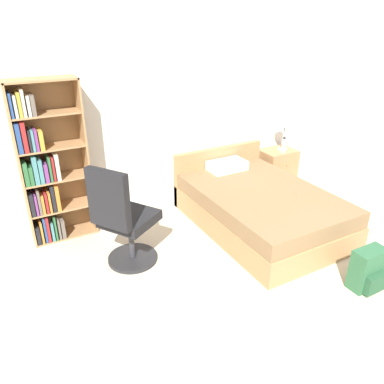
{
  "coord_description": "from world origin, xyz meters",
  "views": [
    {
      "loc": [
        -2.28,
        -1.08,
        2.35
      ],
      "look_at": [
        -0.6,
        1.98,
        0.7
      ],
      "focal_mm": 35.0,
      "sensor_mm": 36.0,
      "label": 1
    }
  ],
  "objects_px": {
    "table_lamp": "(285,122)",
    "water_bottle": "(284,145)",
    "bed": "(257,206)",
    "backpack_green": "(368,270)",
    "nightstand": "(277,167)",
    "office_chair": "(123,221)",
    "bookshelf": "(46,168)"
  },
  "relations": [
    {
      "from": "office_chair",
      "to": "table_lamp",
      "type": "distance_m",
      "value": 2.96
    },
    {
      "from": "nightstand",
      "to": "water_bottle",
      "type": "xyz_separation_m",
      "value": [
        -0.0,
        -0.1,
        0.38
      ]
    },
    {
      "from": "table_lamp",
      "to": "backpack_green",
      "type": "xyz_separation_m",
      "value": [
        -0.92,
        -2.31,
        -0.76
      ]
    },
    {
      "from": "bed",
      "to": "office_chair",
      "type": "height_order",
      "value": "office_chair"
    },
    {
      "from": "table_lamp",
      "to": "water_bottle",
      "type": "height_order",
      "value": "table_lamp"
    },
    {
      "from": "bookshelf",
      "to": "table_lamp",
      "type": "height_order",
      "value": "bookshelf"
    },
    {
      "from": "water_bottle",
      "to": "backpack_green",
      "type": "relative_size",
      "value": 0.55
    },
    {
      "from": "bed",
      "to": "nightstand",
      "type": "height_order",
      "value": "bed"
    },
    {
      "from": "nightstand",
      "to": "table_lamp",
      "type": "height_order",
      "value": "table_lamp"
    },
    {
      "from": "nightstand",
      "to": "backpack_green",
      "type": "distance_m",
      "value": 2.47
    },
    {
      "from": "nightstand",
      "to": "bookshelf",
      "type": "bearing_deg",
      "value": 179.36
    },
    {
      "from": "office_chair",
      "to": "water_bottle",
      "type": "xyz_separation_m",
      "value": [
        2.73,
        0.78,
        0.13
      ]
    },
    {
      "from": "office_chair",
      "to": "water_bottle",
      "type": "relative_size",
      "value": 4.98
    },
    {
      "from": "table_lamp",
      "to": "backpack_green",
      "type": "relative_size",
      "value": 1.26
    },
    {
      "from": "water_bottle",
      "to": "backpack_green",
      "type": "bearing_deg",
      "value": -111.02
    },
    {
      "from": "table_lamp",
      "to": "water_bottle",
      "type": "bearing_deg",
      "value": -126.28
    },
    {
      "from": "bookshelf",
      "to": "backpack_green",
      "type": "height_order",
      "value": "bookshelf"
    },
    {
      "from": "bookshelf",
      "to": "office_chair",
      "type": "relative_size",
      "value": 1.6
    },
    {
      "from": "bookshelf",
      "to": "table_lamp",
      "type": "relative_size",
      "value": 3.47
    },
    {
      "from": "table_lamp",
      "to": "bed",
      "type": "bearing_deg",
      "value": -142.24
    },
    {
      "from": "bed",
      "to": "nightstand",
      "type": "relative_size",
      "value": 3.7
    },
    {
      "from": "backpack_green",
      "to": "bookshelf",
      "type": "bearing_deg",
      "value": 135.58
    },
    {
      "from": "water_bottle",
      "to": "backpack_green",
      "type": "height_order",
      "value": "water_bottle"
    },
    {
      "from": "bed",
      "to": "table_lamp",
      "type": "bearing_deg",
      "value": 37.76
    },
    {
      "from": "table_lamp",
      "to": "office_chair",
      "type": "bearing_deg",
      "value": -162.53
    },
    {
      "from": "nightstand",
      "to": "bed",
      "type": "bearing_deg",
      "value": -140.39
    },
    {
      "from": "bed",
      "to": "water_bottle",
      "type": "bearing_deg",
      "value": 36.31
    },
    {
      "from": "office_chair",
      "to": "table_lamp",
      "type": "relative_size",
      "value": 2.16
    },
    {
      "from": "table_lamp",
      "to": "water_bottle",
      "type": "relative_size",
      "value": 2.3
    },
    {
      "from": "bookshelf",
      "to": "bed",
      "type": "distance_m",
      "value": 2.47
    },
    {
      "from": "bookshelf",
      "to": "backpack_green",
      "type": "relative_size",
      "value": 4.38
    },
    {
      "from": "bookshelf",
      "to": "table_lamp",
      "type": "bearing_deg",
      "value": -0.69
    }
  ]
}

